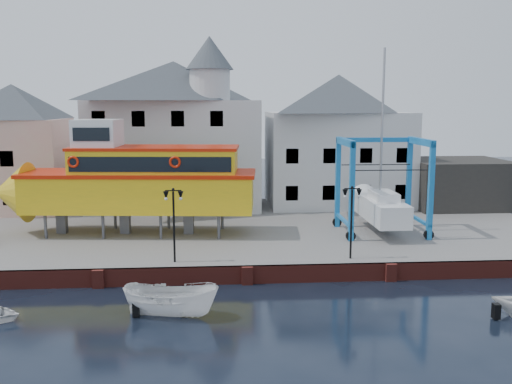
{
  "coord_description": "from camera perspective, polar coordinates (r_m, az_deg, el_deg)",
  "views": [
    {
      "loc": [
        -1.74,
        -29.98,
        9.85
      ],
      "look_at": [
        1.0,
        7.0,
        4.0
      ],
      "focal_mm": 40.0,
      "sensor_mm": 36.0,
      "label": 1
    }
  ],
  "objects": [
    {
      "name": "building_white_main",
      "position": [
        48.54,
        -7.97,
        5.92
      ],
      "size": [
        14.0,
        8.3,
        14.0
      ],
      "color": "silver",
      "rests_on": "hardstanding"
    },
    {
      "name": "building_pink",
      "position": [
        50.79,
        -22.96,
        4.08
      ],
      "size": [
        8.0,
        7.0,
        10.3
      ],
      "color": "#D99C93",
      "rests_on": "hardstanding"
    },
    {
      "name": "ground",
      "position": [
        31.6,
        -0.88,
        -9.2
      ],
      "size": [
        140.0,
        140.0,
        0.0
      ],
      "primitive_type": "plane",
      "color": "black",
      "rests_on": "ground"
    },
    {
      "name": "hardstanding",
      "position": [
        42.07,
        -1.76,
        -3.88
      ],
      "size": [
        44.0,
        22.0,
        1.0
      ],
      "primitive_type": "cube",
      "color": "#5E5955",
      "rests_on": "ground"
    },
    {
      "name": "building_white_right",
      "position": [
        50.25,
        8.15,
        5.17
      ],
      "size": [
        12.0,
        8.0,
        11.2
      ],
      "color": "silver",
      "rests_on": "hardstanding"
    },
    {
      "name": "tour_boat",
      "position": [
        39.34,
        -13.03,
        1.13
      ],
      "size": [
        18.04,
        5.81,
        7.72
      ],
      "rotation": [
        0.0,
        0.0,
        -0.09
      ],
      "color": "#59595E",
      "rests_on": "hardstanding"
    },
    {
      "name": "lamp_post_left",
      "position": [
        31.77,
        -8.25,
        -1.42
      ],
      "size": [
        1.12,
        0.32,
        4.2
      ],
      "color": "black",
      "rests_on": "hardstanding"
    },
    {
      "name": "travel_lift",
      "position": [
        40.38,
        12.14,
        -0.89
      ],
      "size": [
        5.82,
        8.23,
        12.42
      ],
      "rotation": [
        0.0,
        0.0,
        -0.0
      ],
      "color": "#11579E",
      "rests_on": "hardstanding"
    },
    {
      "name": "quay_wall",
      "position": [
        31.55,
        -0.9,
        -8.27
      ],
      "size": [
        44.0,
        0.47,
        1.0
      ],
      "color": "maroon",
      "rests_on": "ground"
    },
    {
      "name": "motorboat_a",
      "position": [
        27.43,
        -8.5,
        -12.19
      ],
      "size": [
        4.85,
        2.71,
        1.77
      ],
      "primitive_type": "imported",
      "rotation": [
        0.0,
        0.0,
        1.34
      ],
      "color": "white",
      "rests_on": "ground"
    },
    {
      "name": "lamp_post_right",
      "position": [
        32.62,
        9.56,
        -1.18
      ],
      "size": [
        1.12,
        0.32,
        4.2
      ],
      "color": "black",
      "rests_on": "hardstanding"
    },
    {
      "name": "shed_dark",
      "position": [
        51.81,
        19.41,
        0.86
      ],
      "size": [
        8.0,
        7.0,
        4.0
      ],
      "primitive_type": "cube",
      "color": "#272523",
      "rests_on": "hardstanding"
    }
  ]
}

